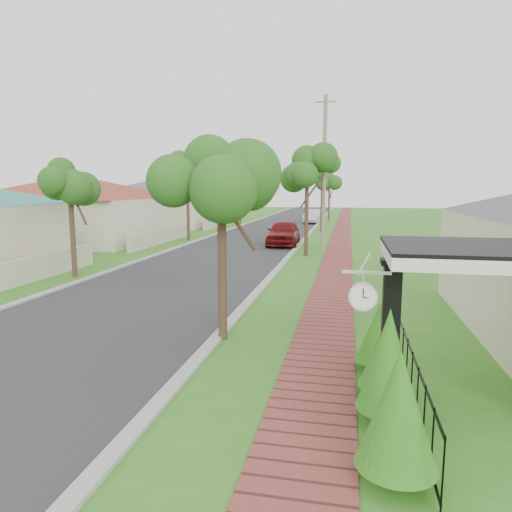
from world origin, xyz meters
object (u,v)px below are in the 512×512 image
Objects in this scene: parked_car_red at (284,233)px; station_clock at (363,295)px; porch_post at (390,337)px; parked_car_white at (313,216)px; near_tree at (221,181)px; utility_pole at (324,174)px.

station_clock is (4.42, -21.76, 1.13)m from parked_car_red.
porch_post is 40.79m from parked_car_white.
porch_post is 0.52× the size of near_tree.
porch_post reaches higher than parked_car_red.
utility_pole is at bearing 95.17° from station_clock.
porch_post is at bearing -79.20° from parked_car_red.
parked_car_red is 6.03× the size of station_clock.
porch_post is 3.14× the size of station_clock.
parked_car_red is at bearing -85.95° from parked_car_white.
station_clock reaches higher than parked_car_red.
porch_post is 0.28× the size of utility_pole.
utility_pole is (2.24, -21.57, 3.80)m from parked_car_white.
station_clock is (-0.50, -0.40, 0.83)m from porch_post.
parked_car_red is at bearing 101.48° from station_clock.
utility_pole reaches higher than parked_car_white.
station_clock reaches higher than parked_car_white.
utility_pole is 19.63m from station_clock.
parked_car_red is 22.23m from station_clock.
utility_pole reaches higher than near_tree.
utility_pole reaches higher than porch_post.
porch_post reaches higher than station_clock.
station_clock is at bearing -79.10° from parked_car_white.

